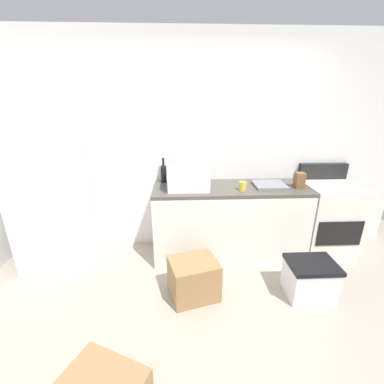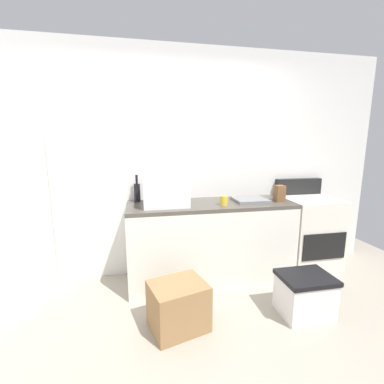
% 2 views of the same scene
% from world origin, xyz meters
% --- Properties ---
extents(ground_plane, '(6.00, 6.00, 0.00)m').
position_xyz_m(ground_plane, '(0.00, 0.00, 0.00)').
color(ground_plane, '#9E9384').
extents(wall_back, '(5.00, 0.10, 2.60)m').
position_xyz_m(wall_back, '(0.00, 1.55, 1.30)').
color(wall_back, silver).
rests_on(wall_back, ground_plane).
extents(kitchen_counter, '(1.80, 0.60, 0.90)m').
position_xyz_m(kitchen_counter, '(0.30, 1.20, 0.45)').
color(kitchen_counter, silver).
rests_on(kitchen_counter, ground_plane).
extents(refrigerator, '(0.68, 0.66, 1.77)m').
position_xyz_m(refrigerator, '(-1.75, 1.15, 0.89)').
color(refrigerator, white).
rests_on(refrigerator, ground_plane).
extents(stove_oven, '(0.60, 0.61, 1.10)m').
position_xyz_m(stove_oven, '(1.52, 1.21, 0.47)').
color(stove_oven, silver).
rests_on(stove_oven, ground_plane).
extents(microwave, '(0.46, 0.34, 0.27)m').
position_xyz_m(microwave, '(-0.19, 1.16, 1.04)').
color(microwave, white).
rests_on(microwave, kitchen_counter).
extents(sink_basin, '(0.36, 0.32, 0.03)m').
position_xyz_m(sink_basin, '(0.76, 1.20, 0.92)').
color(sink_basin, slate).
rests_on(sink_basin, kitchen_counter).
extents(wine_bottle, '(0.07, 0.07, 0.30)m').
position_xyz_m(wine_bottle, '(-0.49, 1.42, 1.01)').
color(wine_bottle, black).
rests_on(wine_bottle, kitchen_counter).
extents(coffee_mug, '(0.08, 0.08, 0.10)m').
position_xyz_m(coffee_mug, '(0.41, 1.07, 0.95)').
color(coffee_mug, gold).
rests_on(coffee_mug, kitchen_counter).
extents(knife_block, '(0.10, 0.10, 0.18)m').
position_xyz_m(knife_block, '(1.07, 1.12, 0.99)').
color(knife_block, brown).
rests_on(knife_block, kitchen_counter).
extents(cardboard_box_large, '(0.53, 0.47, 0.40)m').
position_xyz_m(cardboard_box_large, '(-0.17, 0.47, 0.20)').
color(cardboard_box_large, olive).
rests_on(cardboard_box_large, ground_plane).
extents(storage_bin, '(0.46, 0.36, 0.38)m').
position_xyz_m(storage_bin, '(0.98, 0.43, 0.19)').
color(storage_bin, silver).
rests_on(storage_bin, ground_plane).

